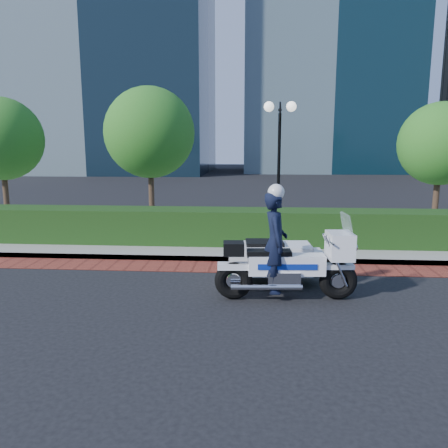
# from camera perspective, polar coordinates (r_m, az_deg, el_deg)

# --- Properties ---
(ground) EXTENTS (120.00, 120.00, 0.00)m
(ground) POSITION_cam_1_polar(r_m,az_deg,el_deg) (9.51, 2.35, -8.21)
(ground) COLOR black
(ground) RESTS_ON ground
(brick_strip) EXTENTS (60.00, 1.00, 0.01)m
(brick_strip) POSITION_cam_1_polar(r_m,az_deg,el_deg) (10.94, 2.61, -5.69)
(brick_strip) COLOR maroon
(brick_strip) RESTS_ON ground
(sidewalk) EXTENTS (60.00, 8.00, 0.15)m
(sidewalk) POSITION_cam_1_polar(r_m,az_deg,el_deg) (15.30, 3.09, -0.80)
(sidewalk) COLOR gray
(sidewalk) RESTS_ON ground
(hedge_main) EXTENTS (18.00, 1.20, 1.00)m
(hedge_main) POSITION_cam_1_polar(r_m,az_deg,el_deg) (12.83, 2.90, -0.34)
(hedge_main) COLOR black
(hedge_main) RESTS_ON sidewalk
(lamppost) EXTENTS (1.02, 0.70, 4.21)m
(lamppost) POSITION_cam_1_polar(r_m,az_deg,el_deg) (14.23, 7.23, 9.99)
(lamppost) COLOR black
(lamppost) RESTS_ON sidewalk
(tree_a) EXTENTS (3.00, 3.00, 4.58)m
(tree_a) POSITION_cam_1_polar(r_m,az_deg,el_deg) (18.07, -27.12, 9.85)
(tree_a) COLOR #332319
(tree_a) RESTS_ON sidewalk
(tree_b) EXTENTS (3.20, 3.20, 4.89)m
(tree_b) POSITION_cam_1_polar(r_m,az_deg,el_deg) (15.97, -9.68, 11.66)
(tree_b) COLOR #332319
(tree_b) RESTS_ON sidewalk
(tree_c) EXTENTS (2.80, 2.80, 4.30)m
(tree_c) POSITION_cam_1_polar(r_m,az_deg,el_deg) (16.72, 26.44, 9.35)
(tree_c) COLOR #332319
(tree_c) RESTS_ON sidewalk
(police_motorcycle) EXTENTS (2.83, 2.00, 2.29)m
(police_motorcycle) POSITION_cam_1_polar(r_m,az_deg,el_deg) (9.02, 7.06, -4.12)
(police_motorcycle) COLOR black
(police_motorcycle) RESTS_ON ground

